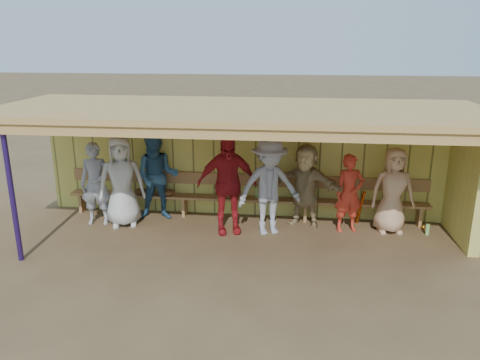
# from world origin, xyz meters

# --- Properties ---
(ground) EXTENTS (90.00, 90.00, 0.00)m
(ground) POSITION_xyz_m (0.00, 0.00, 0.00)
(ground) COLOR brown
(ground) RESTS_ON ground
(player_a) EXTENTS (0.67, 0.49, 1.70)m
(player_a) POSITION_xyz_m (-2.95, 0.39, 0.85)
(player_a) COLOR #94949C
(player_a) RESTS_ON ground
(player_b) EXTENTS (1.05, 0.87, 1.86)m
(player_b) POSITION_xyz_m (-2.40, 0.38, 0.93)
(player_b) COLOR silver
(player_b) RESTS_ON ground
(player_c) EXTENTS (0.99, 0.82, 1.85)m
(player_c) POSITION_xyz_m (-1.79, 0.81, 0.92)
(player_c) COLOR #32618A
(player_c) RESTS_ON ground
(player_d) EXTENTS (1.25, 0.81, 1.98)m
(player_d) POSITION_xyz_m (-0.24, 0.27, 0.99)
(player_d) COLOR #AE1B21
(player_d) RESTS_ON ground
(player_e) EXTENTS (1.40, 1.10, 1.90)m
(player_e) POSITION_xyz_m (0.57, 0.30, 0.95)
(player_e) COLOR #9999A1
(player_e) RESTS_ON ground
(player_f) EXTENTS (1.64, 1.02, 1.69)m
(player_f) POSITION_xyz_m (1.27, 0.81, 0.85)
(player_f) COLOR tan
(player_f) RESTS_ON ground
(player_g) EXTENTS (0.64, 0.50, 1.55)m
(player_g) POSITION_xyz_m (2.12, 0.61, 0.78)
(player_g) COLOR red
(player_g) RESTS_ON ground
(player_h) EXTENTS (0.88, 0.61, 1.70)m
(player_h) POSITION_xyz_m (2.95, 0.65, 0.85)
(player_h) COLOR tan
(player_h) RESTS_ON ground
(dugout_structure) EXTENTS (8.80, 3.20, 2.50)m
(dugout_structure) POSITION_xyz_m (0.39, 0.69, 1.69)
(dugout_structure) COLOR #D9CF5C
(dugout_structure) RESTS_ON ground
(bench) EXTENTS (7.60, 0.34, 0.93)m
(bench) POSITION_xyz_m (0.00, 1.12, 0.53)
(bench) COLOR #AC7D4A
(bench) RESTS_ON ground
(dugout_equipment) EXTENTS (6.06, 0.62, 0.80)m
(dugout_equipment) POSITION_xyz_m (-0.68, 0.99, 0.49)
(dugout_equipment) COLOR #C85C17
(dugout_equipment) RESTS_ON ground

